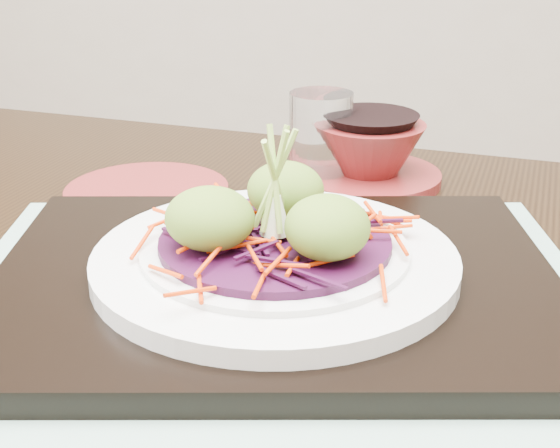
% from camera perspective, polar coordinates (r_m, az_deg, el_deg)
% --- Properties ---
extents(dining_table, '(1.33, 0.98, 0.76)m').
position_cam_1_polar(dining_table, '(0.69, 0.04, -11.93)').
color(dining_table, black).
rests_on(dining_table, ground).
extents(placemat, '(0.56, 0.48, 0.00)m').
position_cam_1_polar(placemat, '(0.61, -0.36, -5.19)').
color(placemat, '#88B09B').
rests_on(placemat, dining_table).
extents(serving_tray, '(0.49, 0.40, 0.02)m').
position_cam_1_polar(serving_tray, '(0.61, -0.36, -4.20)').
color(serving_tray, black).
rests_on(serving_tray, placemat).
extents(white_plate, '(0.28, 0.28, 0.02)m').
position_cam_1_polar(white_plate, '(0.60, -0.37, -2.57)').
color(white_plate, silver).
rests_on(white_plate, serving_tray).
extents(cabbage_bed, '(0.18, 0.18, 0.01)m').
position_cam_1_polar(cabbage_bed, '(0.59, -0.37, -1.33)').
color(cabbage_bed, '#360A2D').
rests_on(cabbage_bed, white_plate).
extents(carrot_julienne, '(0.22, 0.22, 0.01)m').
position_cam_1_polar(carrot_julienne, '(0.59, -0.37, -0.56)').
color(carrot_julienne, red).
rests_on(carrot_julienne, cabbage_bed).
extents(guacamole_scoops, '(0.15, 0.14, 0.05)m').
position_cam_1_polar(guacamole_scoops, '(0.58, -0.39, 0.89)').
color(guacamole_scoops, '#5B8628').
rests_on(guacamole_scoops, cabbage_bed).
extents(scallion_garnish, '(0.06, 0.06, 0.10)m').
position_cam_1_polar(scallion_garnish, '(0.58, -0.38, 2.90)').
color(scallion_garnish, '#92BA4A').
rests_on(scallion_garnish, cabbage_bed).
extents(terracotta_side_plate, '(0.23, 0.23, 0.01)m').
position_cam_1_polar(terracotta_side_plate, '(0.82, -9.70, 2.27)').
color(terracotta_side_plate, maroon).
rests_on(terracotta_side_plate, dining_table).
extents(water_glass, '(0.08, 0.08, 0.10)m').
position_cam_1_polar(water_glass, '(0.86, 2.99, 6.37)').
color(water_glass, white).
rests_on(water_glass, dining_table).
extents(terracotta_bowl_set, '(0.19, 0.19, 0.07)m').
position_cam_1_polar(terracotta_bowl_set, '(0.86, 6.55, 4.96)').
color(terracotta_bowl_set, maroon).
rests_on(terracotta_bowl_set, dining_table).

